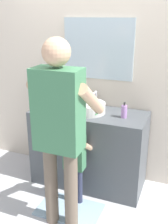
# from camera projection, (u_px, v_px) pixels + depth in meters

# --- Properties ---
(ground_plane) EXTENTS (14.00, 14.00, 0.00)m
(ground_plane) POSITION_uv_depth(u_px,v_px,m) (79.00, 196.00, 2.99)
(ground_plane) COLOR silver
(back_wall) EXTENTS (4.40, 0.10, 2.70)m
(back_wall) POSITION_uv_depth(u_px,v_px,m) (99.00, 64.00, 3.07)
(back_wall) COLOR beige
(back_wall) RESTS_ON ground
(vanity_cabinet) EXTENTS (1.25, 0.54, 0.88)m
(vanity_cabinet) POSITION_uv_depth(u_px,v_px,m) (89.00, 148.00, 3.10)
(vanity_cabinet) COLOR #4C5156
(vanity_cabinet) RESTS_ON ground
(sink_basin) EXTENTS (0.37, 0.37, 0.11)m
(sink_basin) POSITION_uv_depth(u_px,v_px,m) (88.00, 108.00, 2.91)
(sink_basin) COLOR silver
(sink_basin) RESTS_ON vanity_cabinet
(faucet) EXTENTS (0.18, 0.14, 0.18)m
(faucet) POSITION_uv_depth(u_px,v_px,m) (95.00, 100.00, 3.09)
(faucet) COLOR #B7BABF
(faucet) RESTS_ON vanity_cabinet
(toothbrush_cup) EXTENTS (0.07, 0.07, 0.21)m
(toothbrush_cup) POSITION_uv_depth(u_px,v_px,m) (59.00, 104.00, 3.03)
(toothbrush_cup) COLOR #D86666
(toothbrush_cup) RESTS_ON vanity_cabinet
(soap_bottle) EXTENTS (0.06, 0.06, 0.17)m
(soap_bottle) POSITION_uv_depth(u_px,v_px,m) (124.00, 111.00, 2.77)
(soap_bottle) COLOR #B27FC6
(soap_bottle) RESTS_ON vanity_cabinet
(bath_mat) EXTENTS (0.64, 0.40, 0.02)m
(bath_mat) POSITION_uv_depth(u_px,v_px,m) (70.00, 209.00, 2.76)
(bath_mat) COLOR #99B7CC
(bath_mat) RESTS_ON ground
(child_toddler) EXTENTS (0.28, 0.28, 0.91)m
(child_toddler) POSITION_uv_depth(u_px,v_px,m) (75.00, 157.00, 2.71)
(child_toddler) COLOR #2D334C
(child_toddler) RESTS_ON ground
(adult_parent) EXTENTS (0.54, 0.56, 1.73)m
(adult_parent) POSITION_uv_depth(u_px,v_px,m) (60.00, 122.00, 2.26)
(adult_parent) COLOR #6B5B4C
(adult_parent) RESTS_ON ground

